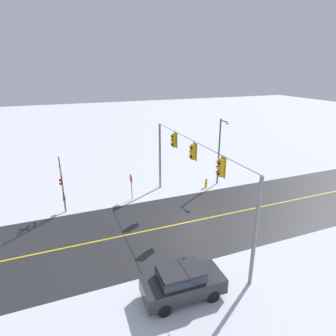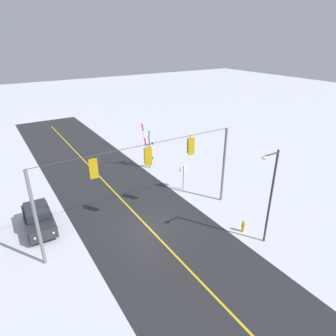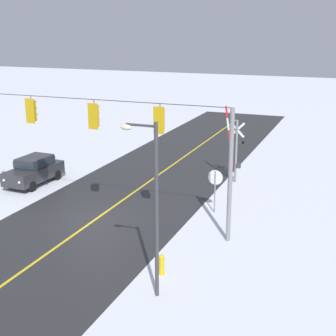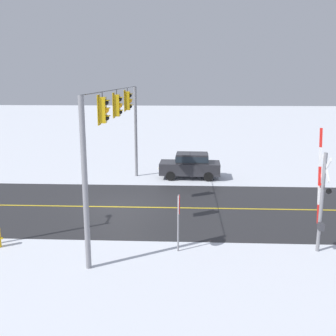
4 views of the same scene
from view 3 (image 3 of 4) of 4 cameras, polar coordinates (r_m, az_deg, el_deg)
name	(u,v)px [view 3 (image 3 of 4)]	position (r m, az deg, el deg)	size (l,w,h in m)	color
ground_plane	(96,219)	(25.42, -8.48, -5.99)	(160.00, 160.00, 0.00)	silver
road_asphalt	(22,272)	(20.95, -16.81, -11.58)	(9.00, 80.00, 0.01)	#28282B
lane_centre_line	(22,272)	(20.95, -16.81, -11.57)	(0.14, 72.00, 0.01)	gold
signal_span	(93,138)	(24.12, -8.77, 3.54)	(14.20, 0.47, 6.22)	gray
stop_sign	(215,182)	(25.64, 5.57, -1.61)	(0.80, 0.09, 2.35)	gray
railroad_crossing	(235,147)	(30.76, 7.91, 2.48)	(1.29, 0.31, 4.86)	gray
parked_car_charcoal	(34,169)	(31.59, -15.45, -0.13)	(1.91, 4.24, 1.74)	#2D2D33
streetlamp_near	(151,195)	(16.96, -2.03, -3.13)	(1.39, 0.28, 6.50)	#38383D
fire_hydrant	(162,264)	(19.68, -0.75, -11.22)	(0.24, 0.31, 0.88)	gold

